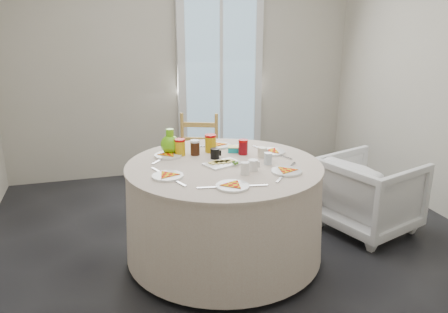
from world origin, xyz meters
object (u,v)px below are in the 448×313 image
object	(u,v)px
table	(224,211)
wooden_chair	(197,158)
armchair	(370,187)
green_pitcher	(170,138)

from	to	relation	value
table	wooden_chair	xyz separation A→B (m)	(0.03, 1.03, 0.09)
table	wooden_chair	bearing A→B (deg)	88.19
armchair	table	bearing A→B (deg)	75.30
wooden_chair	green_pitcher	xyz separation A→B (m)	(-0.36, -0.67, 0.40)
table	armchair	size ratio (longest dim) A/B	2.04
wooden_chair	green_pitcher	world-z (taller)	green_pitcher
table	green_pitcher	xyz separation A→B (m)	(-0.33, 0.36, 0.49)
wooden_chair	green_pitcher	bearing A→B (deg)	-96.98
table	green_pitcher	distance (m)	0.70
armchair	green_pitcher	size ratio (longest dim) A/B	3.73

